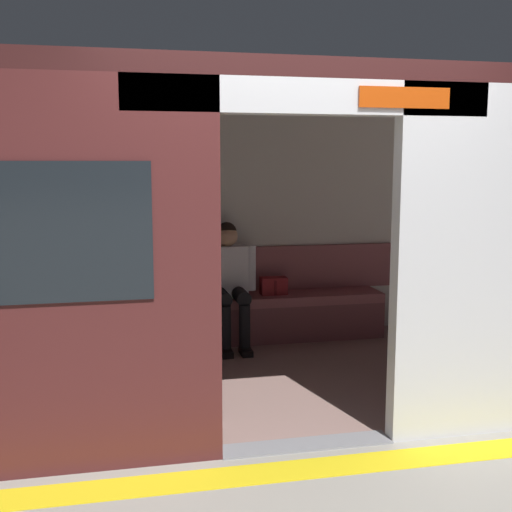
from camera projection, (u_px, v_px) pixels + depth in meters
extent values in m
plane|color=gray|center=(306.00, 445.00, 3.95)|extent=(60.00, 60.00, 0.00)
cube|color=yellow|center=(321.00, 467.00, 3.66)|extent=(8.00, 0.24, 0.01)
cube|color=silver|center=(474.00, 265.00, 3.99)|extent=(1.08, 0.12, 2.22)
cube|color=black|center=(477.00, 223.00, 3.95)|extent=(0.60, 0.02, 0.55)
cube|color=black|center=(48.00, 233.00, 3.36)|extent=(1.10, 0.02, 0.76)
cube|color=silver|center=(311.00, 97.00, 3.64)|extent=(2.16, 0.16, 0.20)
cube|color=#BF3F0C|center=(405.00, 98.00, 3.67)|extent=(0.56, 0.02, 0.12)
cube|color=#351515|center=(260.00, 93.00, 4.91)|extent=(6.40, 2.83, 0.12)
cube|color=gray|center=(260.00, 375.00, 5.25)|extent=(6.08, 2.67, 0.01)
cube|color=silver|center=(232.00, 227.00, 6.38)|extent=(6.08, 0.10, 2.22)
cube|color=#935156|center=(233.00, 269.00, 6.38)|extent=(3.52, 0.06, 0.45)
cube|color=white|center=(260.00, 105.00, 4.93)|extent=(4.48, 0.16, 0.03)
cube|color=gray|center=(306.00, 444.00, 3.95)|extent=(1.08, 0.19, 0.01)
cube|color=#935156|center=(237.00, 300.00, 6.21)|extent=(2.92, 0.44, 0.09)
cube|color=brown|center=(241.00, 328.00, 6.05)|extent=(2.92, 0.04, 0.37)
cube|color=silver|center=(227.00, 271.00, 6.13)|extent=(0.38, 0.22, 0.50)
sphere|color=tan|center=(227.00, 236.00, 6.08)|extent=(0.21, 0.21, 0.21)
sphere|color=black|center=(227.00, 232.00, 6.08)|extent=(0.19, 0.19, 0.19)
cylinder|color=silver|center=(251.00, 268.00, 6.14)|extent=(0.08, 0.08, 0.44)
cylinder|color=silver|center=(203.00, 270.00, 6.04)|extent=(0.08, 0.08, 0.44)
cylinder|color=black|center=(240.00, 295.00, 5.98)|extent=(0.14, 0.40, 0.14)
cylinder|color=black|center=(221.00, 296.00, 5.94)|extent=(0.14, 0.40, 0.14)
cylinder|color=black|center=(245.00, 327.00, 5.83)|extent=(0.10, 0.10, 0.42)
cylinder|color=black|center=(225.00, 328.00, 5.79)|extent=(0.10, 0.10, 0.42)
cube|color=black|center=(246.00, 352.00, 5.81)|extent=(0.10, 0.22, 0.06)
cube|color=black|center=(226.00, 353.00, 5.77)|extent=(0.10, 0.22, 0.06)
cube|color=maroon|center=(274.00, 286.00, 6.26)|extent=(0.26, 0.14, 0.17)
cube|color=maroon|center=(275.00, 288.00, 6.19)|extent=(0.02, 0.01, 0.14)
cube|color=silver|center=(186.00, 296.00, 6.11)|extent=(0.17, 0.24, 0.03)
cylinder|color=silver|center=(218.00, 263.00, 4.12)|extent=(0.04, 0.04, 2.20)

